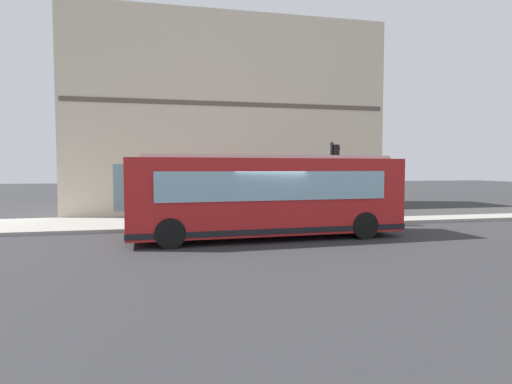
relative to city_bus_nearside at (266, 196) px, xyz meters
name	(u,v)px	position (x,y,z in m)	size (l,w,h in m)	color
ground	(264,239)	(-0.22, 0.13, -1.55)	(120.00, 120.00, 0.00)	#2D2D30
sidewalk_curb	(241,220)	(4.74, 0.13, -1.48)	(4.70, 40.00, 0.15)	#9E9991
building_corner	(222,123)	(11.57, 0.13, 3.90)	(9.02, 17.53, 10.91)	beige
city_bus_nearside	(266,196)	(0.00, 0.00, 0.00)	(3.02, 10.15, 3.07)	red
traffic_light_near_corner	(334,166)	(2.82, -3.86, 1.12)	(0.32, 0.49, 3.62)	black
fire_hydrant	(371,205)	(6.28, -7.57, -1.04)	(0.35, 0.35, 0.74)	gold
pedestrian_walking_along_curb	(132,200)	(6.21, 5.30, -0.52)	(0.32, 0.32, 1.55)	#B23338
pedestrian_near_building_entrance	(164,201)	(4.62, 3.77, -0.45)	(0.32, 0.32, 1.66)	gold
pedestrian_by_light_pole	(309,195)	(5.52, -3.63, -0.35)	(0.32, 0.32, 1.81)	gold
pedestrian_near_hydrant	(228,200)	(3.72, 0.87, -0.39)	(0.32, 0.32, 1.75)	#3359A5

